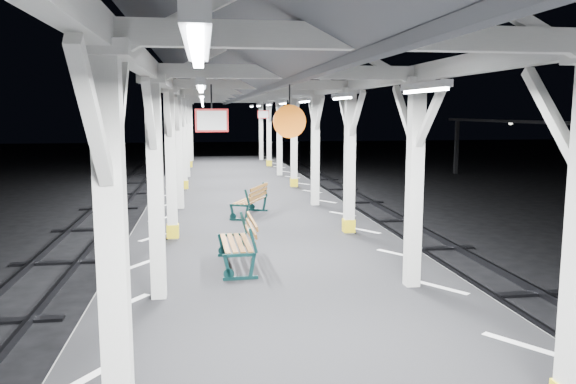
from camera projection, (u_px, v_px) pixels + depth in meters
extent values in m
plane|color=black|center=(274.00, 309.00, 10.90)|extent=(120.00, 120.00, 0.00)
cube|color=black|center=(274.00, 284.00, 10.83)|extent=(6.00, 50.00, 1.00)
cube|color=silver|center=(143.00, 263.00, 10.40)|extent=(1.00, 48.00, 0.01)
cube|color=silver|center=(396.00, 254.00, 11.12)|extent=(1.00, 48.00, 0.01)
cube|color=#2D2D33|center=(32.00, 317.00, 10.24)|extent=(0.08, 60.00, 0.16)
cube|color=black|center=(1.00, 321.00, 10.17)|extent=(2.20, 0.22, 0.06)
cube|color=#2D2D33|center=(488.00, 294.00, 11.55)|extent=(0.08, 60.00, 0.16)
cube|color=#2D2D33|center=(537.00, 291.00, 11.71)|extent=(0.08, 60.00, 0.16)
cube|color=black|center=(513.00, 295.00, 11.63)|extent=(2.20, 0.22, 0.06)
cube|color=silver|center=(113.00, 267.00, 4.37)|extent=(0.22, 0.22, 3.20)
cube|color=silver|center=(103.00, 49.00, 4.13)|extent=(0.40, 0.40, 0.12)
cube|color=silver|center=(118.00, 118.00, 4.74)|extent=(0.10, 0.99, 0.99)
cube|color=silver|center=(92.00, 119.00, 3.66)|extent=(0.10, 0.99, 0.99)
cube|color=silver|center=(156.00, 193.00, 8.28)|extent=(0.22, 0.22, 3.20)
cube|color=silver|center=(152.00, 79.00, 8.04)|extent=(0.40, 0.40, 0.12)
cube|color=silver|center=(156.00, 115.00, 8.66)|extent=(0.10, 0.99, 0.99)
cube|color=silver|center=(150.00, 115.00, 7.58)|extent=(0.10, 0.99, 0.99)
cube|color=silver|center=(171.00, 167.00, 12.20)|extent=(0.22, 0.22, 3.20)
cube|color=silver|center=(169.00, 90.00, 11.96)|extent=(0.40, 0.40, 0.12)
cube|color=gold|center=(173.00, 231.00, 12.40)|extent=(0.26, 0.26, 0.30)
cube|color=silver|center=(171.00, 114.00, 12.57)|extent=(0.10, 0.99, 0.99)
cube|color=silver|center=(168.00, 114.00, 11.49)|extent=(0.10, 0.99, 0.99)
cube|color=silver|center=(179.00, 153.00, 16.11)|extent=(0.22, 0.22, 3.20)
cube|color=silver|center=(177.00, 95.00, 15.87)|extent=(0.40, 0.40, 0.12)
cube|color=silver|center=(179.00, 113.00, 16.49)|extent=(0.10, 0.99, 0.99)
cube|color=silver|center=(177.00, 113.00, 15.41)|extent=(0.10, 0.99, 0.99)
cube|color=silver|center=(184.00, 145.00, 20.03)|extent=(0.22, 0.22, 3.20)
cube|color=silver|center=(182.00, 98.00, 19.79)|extent=(0.40, 0.40, 0.12)
cube|color=gold|center=(185.00, 185.00, 20.23)|extent=(0.26, 0.26, 0.30)
cube|color=silver|center=(183.00, 113.00, 20.40)|extent=(0.10, 0.99, 0.99)
cube|color=silver|center=(182.00, 113.00, 19.32)|extent=(0.10, 0.99, 0.99)
cube|color=silver|center=(187.00, 140.00, 23.94)|extent=(0.22, 0.22, 3.20)
cube|color=silver|center=(186.00, 100.00, 23.70)|extent=(0.40, 0.40, 0.12)
cube|color=silver|center=(186.00, 112.00, 24.32)|extent=(0.10, 0.99, 0.99)
cube|color=silver|center=(186.00, 112.00, 23.24)|extent=(0.10, 0.99, 0.99)
cube|color=silver|center=(189.00, 136.00, 27.86)|extent=(0.22, 0.22, 3.20)
cube|color=silver|center=(188.00, 102.00, 27.62)|extent=(0.40, 0.40, 0.12)
cube|color=gold|center=(190.00, 164.00, 28.06)|extent=(0.26, 0.26, 0.30)
cube|color=silver|center=(189.00, 112.00, 28.23)|extent=(0.10, 0.99, 0.99)
cube|color=silver|center=(188.00, 112.00, 27.15)|extent=(0.10, 0.99, 0.99)
cube|color=silver|center=(191.00, 133.00, 31.77)|extent=(0.22, 0.22, 3.20)
cube|color=silver|center=(190.00, 103.00, 31.54)|extent=(0.40, 0.40, 0.12)
cube|color=silver|center=(191.00, 112.00, 32.15)|extent=(0.10, 0.99, 0.99)
cube|color=silver|center=(190.00, 112.00, 31.07)|extent=(0.10, 0.99, 0.99)
cube|color=silver|center=(552.00, 117.00, 5.33)|extent=(0.10, 0.99, 0.99)
cube|color=silver|center=(414.00, 188.00, 8.87)|extent=(0.22, 0.22, 3.20)
cube|color=silver|center=(418.00, 81.00, 8.63)|extent=(0.40, 0.40, 0.12)
cube|color=silver|center=(404.00, 114.00, 9.24)|extent=(0.10, 0.99, 0.99)
cube|color=silver|center=(431.00, 115.00, 8.17)|extent=(0.10, 0.99, 0.99)
cube|color=silver|center=(350.00, 164.00, 12.78)|extent=(0.22, 0.22, 3.20)
cube|color=silver|center=(351.00, 91.00, 12.55)|extent=(0.40, 0.40, 0.12)
cube|color=gold|center=(349.00, 225.00, 12.99)|extent=(0.26, 0.26, 0.30)
cube|color=silver|center=(344.00, 113.00, 13.16)|extent=(0.10, 0.99, 0.99)
cube|color=silver|center=(357.00, 114.00, 12.08)|extent=(0.10, 0.99, 0.99)
cube|color=silver|center=(315.00, 152.00, 16.70)|extent=(0.22, 0.22, 3.20)
cube|color=silver|center=(316.00, 95.00, 16.46)|extent=(0.40, 0.40, 0.12)
cube|color=silver|center=(312.00, 113.00, 17.07)|extent=(0.10, 0.99, 0.99)
cube|color=silver|center=(319.00, 113.00, 16.00)|extent=(0.10, 0.99, 0.99)
cube|color=silver|center=(294.00, 144.00, 20.61)|extent=(0.22, 0.22, 3.20)
cube|color=silver|center=(294.00, 99.00, 20.38)|extent=(0.40, 0.40, 0.12)
cube|color=gold|center=(294.00, 182.00, 20.82)|extent=(0.26, 0.26, 0.30)
cube|color=silver|center=(292.00, 113.00, 20.99)|extent=(0.10, 0.99, 0.99)
cube|color=silver|center=(297.00, 113.00, 19.91)|extent=(0.10, 0.99, 0.99)
cube|color=silver|center=(279.00, 139.00, 24.53)|extent=(0.22, 0.22, 3.20)
cube|color=silver|center=(279.00, 101.00, 24.29)|extent=(0.40, 0.40, 0.12)
cube|color=silver|center=(278.00, 112.00, 24.90)|extent=(0.10, 0.99, 0.99)
cube|color=silver|center=(281.00, 112.00, 23.83)|extent=(0.10, 0.99, 0.99)
cube|color=silver|center=(269.00, 135.00, 28.44)|extent=(0.22, 0.22, 3.20)
cube|color=silver|center=(269.00, 102.00, 28.21)|extent=(0.40, 0.40, 0.12)
cube|color=gold|center=(269.00, 163.00, 28.65)|extent=(0.26, 0.26, 0.30)
cube|color=silver|center=(268.00, 112.00, 28.82)|extent=(0.10, 0.99, 0.99)
cube|color=silver|center=(270.00, 112.00, 27.74)|extent=(0.10, 0.99, 0.99)
cube|color=silver|center=(261.00, 132.00, 32.36)|extent=(0.22, 0.22, 3.20)
cube|color=silver|center=(261.00, 103.00, 32.12)|extent=(0.40, 0.40, 0.12)
cube|color=silver|center=(260.00, 112.00, 32.73)|extent=(0.10, 0.99, 0.99)
cube|color=silver|center=(262.00, 112.00, 31.66)|extent=(0.10, 0.99, 0.99)
cube|color=silver|center=(162.00, 78.00, 9.98)|extent=(0.18, 48.00, 0.24)
cube|color=silver|center=(378.00, 80.00, 10.57)|extent=(0.18, 48.00, 0.24)
cube|color=silver|center=(366.00, 37.00, 4.41)|extent=(4.20, 0.14, 0.20)
cube|color=silver|center=(290.00, 72.00, 8.32)|extent=(4.20, 0.14, 0.20)
cube|color=silver|center=(262.00, 85.00, 12.24)|extent=(4.20, 0.14, 0.20)
cube|color=silver|center=(248.00, 91.00, 16.15)|extent=(4.20, 0.14, 0.20)
cube|color=silver|center=(239.00, 95.00, 20.07)|extent=(4.20, 0.14, 0.20)
cube|color=silver|center=(233.00, 98.00, 23.98)|extent=(4.20, 0.14, 0.20)
cube|color=silver|center=(229.00, 99.00, 27.90)|extent=(4.20, 0.14, 0.20)
cube|color=silver|center=(226.00, 101.00, 31.81)|extent=(4.20, 0.14, 0.20)
cube|color=silver|center=(273.00, 28.00, 10.15)|extent=(0.16, 48.00, 0.20)
cube|color=#46474D|center=(201.00, 48.00, 10.01)|extent=(2.80, 49.00, 1.45)
cube|color=#46474D|center=(343.00, 50.00, 10.39)|extent=(2.80, 49.00, 1.45)
cube|color=silver|center=(197.00, 38.00, 2.30)|extent=(0.10, 1.35, 0.08)
cube|color=white|center=(197.00, 51.00, 2.30)|extent=(0.05, 1.25, 0.05)
cube|color=silver|center=(201.00, 84.00, 6.21)|extent=(0.10, 1.35, 0.08)
cube|color=white|center=(201.00, 89.00, 6.22)|extent=(0.05, 1.25, 0.05)
cube|color=silver|center=(202.00, 95.00, 10.13)|extent=(0.10, 1.35, 0.08)
cube|color=white|center=(202.00, 97.00, 10.13)|extent=(0.05, 1.25, 0.05)
cube|color=silver|center=(202.00, 99.00, 14.04)|extent=(0.10, 1.35, 0.08)
cube|color=white|center=(202.00, 101.00, 14.05)|extent=(0.05, 1.25, 0.05)
cube|color=silver|center=(202.00, 102.00, 17.96)|extent=(0.10, 1.35, 0.08)
cube|color=white|center=(202.00, 103.00, 17.96)|extent=(0.05, 1.25, 0.05)
cube|color=silver|center=(203.00, 104.00, 21.87)|extent=(0.10, 1.35, 0.08)
cube|color=white|center=(203.00, 105.00, 21.88)|extent=(0.05, 1.25, 0.05)
cube|color=silver|center=(203.00, 105.00, 25.79)|extent=(0.10, 1.35, 0.08)
cube|color=white|center=(203.00, 106.00, 25.80)|extent=(0.05, 1.25, 0.05)
cube|color=silver|center=(203.00, 106.00, 29.70)|extent=(0.10, 1.35, 0.08)
cube|color=white|center=(203.00, 106.00, 29.71)|extent=(0.05, 1.25, 0.05)
cube|color=silver|center=(424.00, 86.00, 6.59)|extent=(0.10, 1.35, 0.08)
cube|color=white|center=(424.00, 90.00, 6.60)|extent=(0.05, 1.25, 0.05)
cube|color=silver|center=(342.00, 95.00, 10.51)|extent=(0.10, 1.35, 0.08)
cube|color=white|center=(342.00, 98.00, 10.52)|extent=(0.05, 1.25, 0.05)
cube|color=silver|center=(304.00, 100.00, 14.42)|extent=(0.10, 1.35, 0.08)
cube|color=white|center=(304.00, 102.00, 14.43)|extent=(0.05, 1.25, 0.05)
cube|color=silver|center=(283.00, 102.00, 18.34)|extent=(0.10, 1.35, 0.08)
cube|color=white|center=(283.00, 104.00, 18.35)|extent=(0.05, 1.25, 0.05)
cube|color=silver|center=(269.00, 104.00, 22.25)|extent=(0.10, 1.35, 0.08)
cube|color=white|center=(269.00, 105.00, 22.26)|extent=(0.05, 1.25, 0.05)
cube|color=silver|center=(259.00, 105.00, 26.17)|extent=(0.10, 1.35, 0.08)
cube|color=white|center=(259.00, 106.00, 26.18)|extent=(0.05, 1.25, 0.05)
cube|color=silver|center=(252.00, 106.00, 30.09)|extent=(0.10, 1.35, 0.08)
cube|color=white|center=(252.00, 107.00, 30.09)|extent=(0.05, 1.25, 0.05)
cylinder|color=black|center=(290.00, 94.00, 8.37)|extent=(0.02, 0.02, 0.30)
cylinder|color=orange|center=(290.00, 121.00, 8.42)|extent=(0.50, 0.04, 0.50)
cylinder|color=black|center=(211.00, 97.00, 8.40)|extent=(0.02, 0.02, 0.36)
cube|color=red|center=(212.00, 120.00, 8.45)|extent=(0.50, 0.03, 0.35)
cube|color=white|center=(212.00, 120.00, 8.45)|extent=(0.44, 0.04, 0.29)
cylinder|color=black|center=(263.00, 106.00, 24.32)|extent=(0.02, 0.02, 0.36)
cube|color=red|center=(263.00, 114.00, 24.37)|extent=(0.50, 0.03, 0.35)
cube|color=white|center=(263.00, 114.00, 24.37)|extent=(0.44, 0.05, 0.29)
cube|color=black|center=(457.00, 147.00, 34.26)|extent=(0.20, 0.20, 3.30)
sphere|color=silver|center=(511.00, 123.00, 28.16)|extent=(0.20, 0.20, 0.20)
sphere|color=silver|center=(458.00, 121.00, 34.03)|extent=(0.20, 0.20, 0.20)
cube|color=#0E3030|center=(241.00, 278.00, 9.40)|extent=(0.60, 0.08, 0.06)
cube|color=#0E3030|center=(227.00, 267.00, 9.33)|extent=(0.15, 0.05, 0.46)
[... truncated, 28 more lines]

